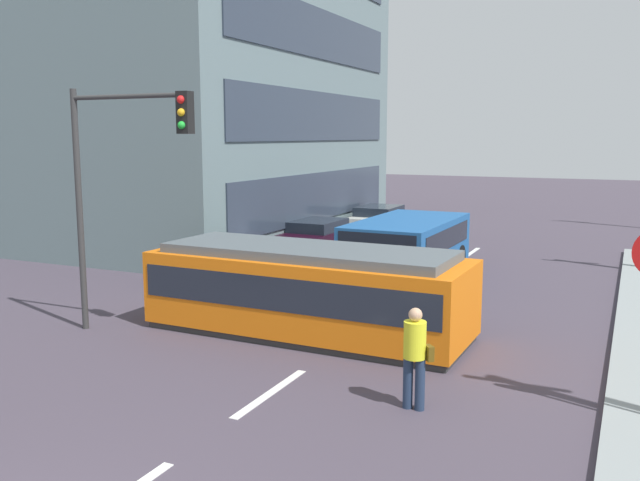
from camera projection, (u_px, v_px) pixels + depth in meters
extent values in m
plane|color=#443B48|center=(358.00, 332.00, 15.18)|extent=(120.00, 120.00, 0.00)
cube|color=silver|center=(271.00, 393.00, 11.59)|extent=(0.16, 2.40, 0.01)
cube|color=silver|center=(426.00, 284.00, 20.07)|extent=(0.16, 2.40, 0.01)
cube|color=silver|center=(471.00, 253.00, 25.45)|extent=(0.16, 2.40, 0.01)
cube|color=slate|center=(171.00, 89.00, 29.98)|extent=(14.50, 16.32, 12.80)
cube|color=#2D3847|center=(320.00, 196.00, 27.63)|extent=(0.06, 13.87, 1.92)
cube|color=#2D3847|center=(320.00, 116.00, 27.14)|extent=(0.06, 13.87, 1.92)
cube|color=#2D3847|center=(320.00, 34.00, 26.65)|extent=(0.06, 13.87, 1.92)
cube|color=orange|center=(308.00, 291.00, 14.96)|extent=(7.16, 2.66, 1.60)
cube|color=#2D2D2D|center=(308.00, 330.00, 15.10)|extent=(7.02, 2.53, 0.15)
cube|color=#505A5F|center=(308.00, 251.00, 14.82)|extent=(6.45, 2.27, 0.20)
cube|color=#1E232D|center=(308.00, 283.00, 14.93)|extent=(6.88, 2.69, 0.71)
cube|color=#1F5595|center=(407.00, 245.00, 20.62)|extent=(2.58, 5.31, 1.54)
cube|color=black|center=(377.00, 250.00, 18.29)|extent=(2.25, 0.16, 0.92)
cube|color=black|center=(408.00, 236.00, 20.58)|extent=(2.61, 4.52, 0.62)
cylinder|color=black|center=(388.00, 275.00, 19.22)|extent=(2.56, 0.94, 0.90)
cylinder|color=black|center=(424.00, 256.00, 22.21)|extent=(2.56, 0.94, 0.90)
cylinder|color=#21304A|center=(408.00, 383.00, 10.90)|extent=(0.16, 0.16, 0.85)
cylinder|color=#21304A|center=(420.00, 384.00, 10.82)|extent=(0.16, 0.16, 0.85)
cylinder|color=yellow|center=(415.00, 340.00, 10.75)|extent=(0.36, 0.36, 0.60)
sphere|color=tan|center=(415.00, 315.00, 10.69)|extent=(0.22, 0.22, 0.22)
cube|color=#584110|center=(429.00, 353.00, 10.73)|extent=(0.21, 0.22, 0.24)
cube|color=silver|center=(242.00, 265.00, 20.34)|extent=(1.91, 4.30, 0.55)
cube|color=black|center=(239.00, 250.00, 20.14)|extent=(1.74, 2.37, 0.40)
cylinder|color=black|center=(239.00, 262.00, 21.91)|extent=(0.23, 0.64, 0.64)
cylinder|color=black|center=(290.00, 267.00, 21.12)|extent=(0.23, 0.64, 0.64)
cylinder|color=black|center=(191.00, 276.00, 19.63)|extent=(0.23, 0.64, 0.64)
cylinder|color=black|center=(246.00, 282.00, 18.83)|extent=(0.23, 0.64, 0.64)
cube|color=black|center=(320.00, 237.00, 25.91)|extent=(1.78, 4.21, 0.55)
cube|color=black|center=(318.00, 225.00, 25.71)|extent=(1.62, 2.32, 0.40)
cylinder|color=black|center=(314.00, 236.00, 27.44)|extent=(0.23, 0.64, 0.64)
cylinder|color=black|center=(353.00, 239.00, 26.69)|extent=(0.23, 0.64, 0.64)
cylinder|color=black|center=(284.00, 245.00, 25.19)|extent=(0.23, 0.64, 0.64)
cylinder|color=black|center=(326.00, 249.00, 24.45)|extent=(0.23, 0.64, 0.64)
cube|color=silver|center=(380.00, 221.00, 30.99)|extent=(1.86, 4.24, 0.55)
cube|color=black|center=(379.00, 211.00, 30.78)|extent=(1.70, 2.34, 0.40)
cylinder|color=black|center=(371.00, 221.00, 32.53)|extent=(0.22, 0.64, 0.64)
cylinder|color=black|center=(408.00, 223.00, 31.78)|extent=(0.22, 0.64, 0.64)
cylinder|color=black|center=(351.00, 227.00, 30.25)|extent=(0.22, 0.64, 0.64)
cylinder|color=black|center=(390.00, 229.00, 29.50)|extent=(0.22, 0.64, 0.64)
cylinder|color=#333333|center=(80.00, 212.00, 15.07)|extent=(0.14, 0.14, 5.36)
cylinder|color=#333333|center=(127.00, 96.00, 14.08)|extent=(2.93, 0.10, 0.10)
cube|color=black|center=(185.00, 113.00, 13.53)|extent=(0.28, 0.24, 0.84)
sphere|color=red|center=(181.00, 99.00, 13.37)|extent=(0.16, 0.16, 0.16)
sphere|color=gold|center=(181.00, 112.00, 13.41)|extent=(0.16, 0.16, 0.16)
sphere|color=green|center=(182.00, 125.00, 13.45)|extent=(0.16, 0.16, 0.16)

